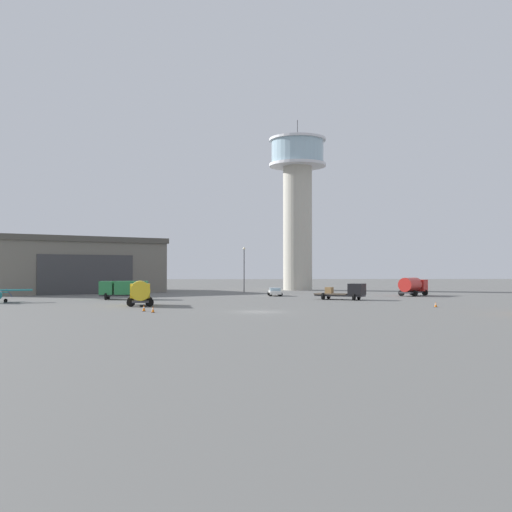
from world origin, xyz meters
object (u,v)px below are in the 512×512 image
car_white (275,291)px  truck_fuel_tanker_red (413,286)px  truck_box_green (124,289)px  traffic_cone_near_left (144,308)px  truck_fuel_tanker_yellow (140,292)px  truck_flatbed_black (347,292)px  traffic_cone_mid_apron (153,309)px  light_post_north (244,266)px  traffic_cone_near_right (436,305)px  control_tower (297,196)px

car_white → truck_fuel_tanker_red: bearing=-92.2°
truck_box_green → car_white: bearing=-156.3°
car_white → traffic_cone_near_left: (-16.53, -35.19, -0.40)m
truck_fuel_tanker_yellow → truck_box_green: truck_fuel_tanker_yellow is taller
traffic_cone_near_left → truck_flatbed_black: bearing=40.6°
traffic_cone_mid_apron → car_white: bearing=67.5°
truck_box_green → car_white: size_ratio=1.57×
light_post_north → traffic_cone_mid_apron: (-10.63, -52.48, -4.80)m
truck_fuel_tanker_yellow → traffic_cone_near_right: size_ratio=10.40×
traffic_cone_mid_apron → truck_box_green: bearing=105.9°
traffic_cone_near_left → truck_fuel_tanker_red: bearing=41.2°
traffic_cone_near_right → truck_fuel_tanker_yellow: bearing=173.4°
truck_fuel_tanker_red → car_white: 22.85m
truck_fuel_tanker_red → truck_box_green: size_ratio=0.98×
truck_flatbed_black → traffic_cone_near_left: truck_flatbed_black is taller
car_white → traffic_cone_near_right: size_ratio=7.33×
car_white → traffic_cone_near_right: bearing=-151.0°
truck_flatbed_black → car_white: truck_flatbed_black is taller
light_post_north → car_white: bearing=-73.0°
control_tower → light_post_north: bearing=-134.7°
control_tower → truck_box_green: size_ratio=5.29×
truck_box_green → traffic_cone_near_left: size_ratio=9.73×
truck_fuel_tanker_yellow → light_post_north: light_post_north is taller
traffic_cone_near_right → car_white: bearing=119.2°
traffic_cone_mid_apron → traffic_cone_near_left: bearing=122.8°
control_tower → car_white: (-6.88, -27.17, -19.25)m
light_post_north → traffic_cone_near_left: (-11.82, -50.64, -4.78)m
control_tower → truck_flatbed_black: (2.63, -40.06, -18.82)m
car_white → traffic_cone_near_left: car_white is taller
truck_fuel_tanker_yellow → traffic_cone_near_right: truck_fuel_tanker_yellow is taller
traffic_cone_near_right → traffic_cone_mid_apron: (-31.95, -7.35, 0.03)m
control_tower → traffic_cone_mid_apron: control_tower is taller
truck_fuel_tanker_red → truck_flatbed_black: (-13.31, -12.12, -0.52)m
traffic_cone_near_right → truck_box_green: bearing=154.0°
car_white → truck_fuel_tanker_yellow: bearing=144.2°
truck_fuel_tanker_yellow → truck_box_green: bearing=7.8°
truck_fuel_tanker_red → traffic_cone_near_left: size_ratio=9.52×
light_post_north → traffic_cone_near_left: light_post_north is taller
truck_box_green → light_post_north: 31.84m
truck_box_green → light_post_north: light_post_north is taller
truck_box_green → truck_flatbed_black: bearing=174.9°
control_tower → truck_flatbed_black: size_ratio=4.83×
control_tower → traffic_cone_near_right: size_ratio=60.72×
truck_fuel_tanker_yellow → light_post_north: size_ratio=0.72×
truck_fuel_tanker_yellow → light_post_north: (13.62, 41.12, 3.43)m
traffic_cone_mid_apron → light_post_north: bearing=78.5°
car_white → traffic_cone_mid_apron: (-15.35, -37.02, -0.42)m
control_tower → truck_box_green: control_tower is taller
control_tower → truck_fuel_tanker_red: control_tower is taller
truck_fuel_tanker_red → traffic_cone_mid_apron: 52.66m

